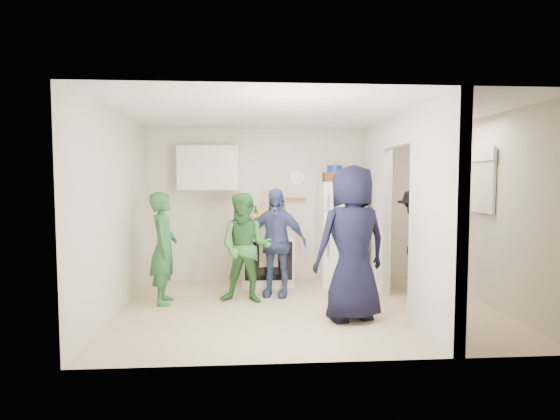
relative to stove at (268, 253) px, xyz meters
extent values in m
plane|color=#CDB391|center=(0.46, -1.37, -0.50)|extent=(4.80, 4.80, 0.00)
plane|color=silver|center=(0.46, 0.33, 0.75)|extent=(4.80, 0.00, 4.80)
plane|color=silver|center=(0.46, -3.07, 0.75)|extent=(4.80, 0.00, 4.80)
plane|color=silver|center=(-1.94, -1.37, 0.75)|extent=(0.00, 3.40, 3.40)
plane|color=silver|center=(2.86, -1.37, 0.75)|extent=(0.00, 3.40, 3.40)
plane|color=white|center=(0.46, -1.37, 2.00)|extent=(4.80, 4.80, 0.00)
cube|color=silver|center=(1.66, -0.27, 0.75)|extent=(0.12, 1.20, 2.50)
cube|color=silver|center=(1.66, -2.47, 0.75)|extent=(0.12, 1.20, 2.50)
cube|color=silver|center=(1.66, -1.37, 1.80)|extent=(0.12, 1.00, 0.40)
cube|color=white|center=(0.00, 0.00, 0.00)|extent=(0.84, 0.70, 1.00)
cube|color=silver|center=(-0.94, 0.15, 1.35)|extent=(0.95, 0.34, 0.70)
cube|color=white|center=(1.17, -0.03, 0.32)|extent=(0.67, 0.65, 1.63)
cube|color=brown|center=(1.07, 0.02, 1.21)|extent=(0.35, 0.25, 0.15)
cylinder|color=#162A9A|center=(1.07, 0.02, 1.34)|extent=(0.24, 0.24, 0.11)
cylinder|color=#EEFF15|center=(1.39, -0.13, 1.26)|extent=(0.09, 0.09, 0.25)
cylinder|color=white|center=(0.51, 0.31, 1.20)|extent=(0.22, 0.02, 0.22)
cube|color=olive|center=(0.46, 0.28, 0.85)|extent=(0.35, 0.08, 0.03)
cube|color=black|center=(2.84, -1.17, 1.15)|extent=(0.03, 0.70, 0.80)
cube|color=white|center=(2.83, -1.17, 1.15)|extent=(0.04, 0.76, 0.86)
cube|color=white|center=(2.80, -1.17, 1.50)|extent=(0.04, 0.82, 0.18)
cylinder|color=yellow|center=(-0.12, -0.22, 0.62)|extent=(0.09, 0.09, 0.25)
cylinder|color=red|center=(0.22, -0.20, 0.56)|extent=(0.09, 0.09, 0.12)
imported|color=#2E743F|center=(-1.43, -1.02, 0.25)|extent=(0.39, 0.57, 1.50)
imported|color=#347734|center=(-0.34, -1.04, 0.25)|extent=(0.82, 0.70, 1.49)
imported|color=#3C4783|center=(0.08, -0.74, 0.27)|extent=(0.98, 0.63, 1.54)
imported|color=black|center=(0.92, -1.87, 0.42)|extent=(1.02, 0.80, 1.84)
imported|color=black|center=(2.12, -0.82, 0.27)|extent=(0.76, 1.09, 1.54)
cylinder|color=brown|center=(-0.28, 0.10, 0.66)|extent=(0.06, 0.06, 0.32)
cylinder|color=#194B2A|center=(-0.19, -0.07, 0.63)|extent=(0.07, 0.07, 0.26)
cylinder|color=silver|center=(-0.09, 0.15, 0.62)|extent=(0.08, 0.08, 0.25)
cylinder|color=brown|center=(0.04, -0.07, 0.66)|extent=(0.07, 0.07, 0.33)
cylinder|color=#999EAA|center=(0.11, 0.18, 0.65)|extent=(0.06, 0.06, 0.30)
cylinder|color=#163D2A|center=(0.18, 0.02, 0.66)|extent=(0.06, 0.06, 0.32)
cylinder|color=olive|center=(0.28, 0.14, 0.66)|extent=(0.06, 0.06, 0.32)
cylinder|color=#97A0A2|center=(-0.30, -0.11, 0.64)|extent=(0.06, 0.06, 0.29)
camera|label=1|loc=(-0.28, -6.90, 1.16)|focal=28.00mm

